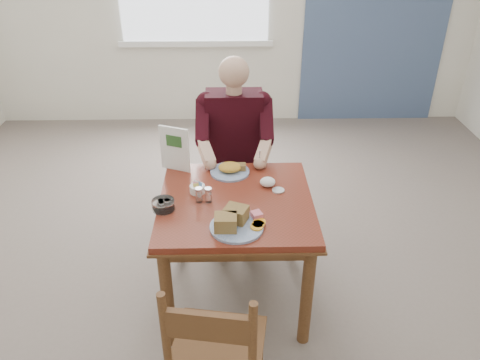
{
  "coord_description": "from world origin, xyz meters",
  "views": [
    {
      "loc": [
        -0.03,
        -2.31,
        2.24
      ],
      "look_at": [
        0.02,
        0.0,
        0.88
      ],
      "focal_mm": 35.0,
      "sensor_mm": 36.0,
      "label": 1
    }
  ],
  "objects_px": {
    "near_plate": "(235,222)",
    "far_plate": "(231,169)",
    "chair_far": "(234,173)",
    "chair_near": "(216,354)",
    "table": "(236,215)",
    "diner": "(234,139)"
  },
  "relations": [
    {
      "from": "diner",
      "to": "near_plate",
      "type": "xyz_separation_m",
      "value": [
        -0.01,
        -0.98,
        -0.02
      ]
    },
    {
      "from": "near_plate",
      "to": "diner",
      "type": "bearing_deg",
      "value": 89.4
    },
    {
      "from": "chair_far",
      "to": "far_plate",
      "type": "relative_size",
      "value": 3.73
    },
    {
      "from": "chair_far",
      "to": "chair_near",
      "type": "bearing_deg",
      "value": -93.61
    },
    {
      "from": "near_plate",
      "to": "far_plate",
      "type": "bearing_deg",
      "value": 91.82
    },
    {
      "from": "table",
      "to": "near_plate",
      "type": "bearing_deg",
      "value": -92.14
    },
    {
      "from": "table",
      "to": "diner",
      "type": "bearing_deg",
      "value": 90.0
    },
    {
      "from": "chair_far",
      "to": "diner",
      "type": "relative_size",
      "value": 0.69
    },
    {
      "from": "far_plate",
      "to": "chair_far",
      "type": "bearing_deg",
      "value": 86.47
    },
    {
      "from": "table",
      "to": "near_plate",
      "type": "distance_m",
      "value": 0.31
    },
    {
      "from": "table",
      "to": "near_plate",
      "type": "relative_size",
      "value": 2.77
    },
    {
      "from": "table",
      "to": "chair_far",
      "type": "xyz_separation_m",
      "value": [
        0.0,
        0.8,
        -0.16
      ]
    },
    {
      "from": "chair_far",
      "to": "diner",
      "type": "height_order",
      "value": "diner"
    },
    {
      "from": "chair_far",
      "to": "near_plate",
      "type": "bearing_deg",
      "value": -90.55
    },
    {
      "from": "table",
      "to": "chair_near",
      "type": "relative_size",
      "value": 0.97
    },
    {
      "from": "diner",
      "to": "chair_far",
      "type": "bearing_deg",
      "value": 90.01
    },
    {
      "from": "chair_near",
      "to": "diner",
      "type": "xyz_separation_m",
      "value": [
        0.11,
        1.58,
        0.33
      ]
    },
    {
      "from": "chair_far",
      "to": "far_plate",
      "type": "height_order",
      "value": "chair_far"
    },
    {
      "from": "table",
      "to": "diner",
      "type": "distance_m",
      "value": 0.73
    },
    {
      "from": "table",
      "to": "far_plate",
      "type": "distance_m",
      "value": 0.35
    },
    {
      "from": "chair_near",
      "to": "diner",
      "type": "bearing_deg",
      "value": 86.19
    },
    {
      "from": "table",
      "to": "far_plate",
      "type": "height_order",
      "value": "far_plate"
    }
  ]
}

